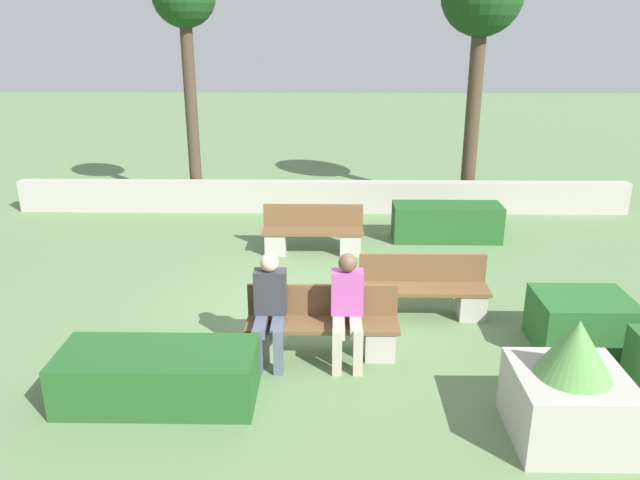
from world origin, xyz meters
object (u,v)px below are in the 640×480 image
object	(u,v)px
person_seated_man	(347,304)
tree_leftmost	(185,9)
person_seated_woman	(270,304)
tree_center_left	(482,3)
bench_left_side	(423,294)
bench_right_side	(313,235)
bench_front	(322,330)
planter_corner_left	(570,391)

from	to	relation	value
person_seated_man	tree_leftmost	size ratio (longest dim) A/B	0.26
person_seated_woman	tree_center_left	xyz separation A→B (m)	(3.78, 6.97, 3.52)
bench_left_side	bench_right_side	world-z (taller)	same
bench_right_side	tree_center_left	bearing A→B (deg)	47.94
person_seated_woman	tree_leftmost	xyz separation A→B (m)	(-2.25, 6.67, 3.41)
bench_left_side	person_seated_man	bearing A→B (deg)	-121.52
bench_left_side	person_seated_woman	bearing A→B (deg)	-138.48
tree_leftmost	person_seated_woman	bearing A→B (deg)	-71.38
person_seated_woman	bench_right_side	bearing A→B (deg)	83.77
bench_front	person_seated_man	xyz separation A→B (m)	(0.29, -0.14, 0.41)
planter_corner_left	tree_leftmost	size ratio (longest dim) A/B	0.25
person_seated_man	person_seated_woman	bearing A→B (deg)	-179.97
planter_corner_left	tree_leftmost	world-z (taller)	tree_leftmost
person_seated_man	tree_leftmost	bearing A→B (deg)	115.37
bench_front	bench_left_side	distance (m)	1.76
bench_left_side	bench_front	bearing A→B (deg)	-131.67
bench_front	tree_leftmost	xyz separation A→B (m)	(-2.87, 6.53, 3.82)
bench_left_side	planter_corner_left	bearing A→B (deg)	-59.71
bench_right_side	tree_leftmost	world-z (taller)	tree_leftmost
planter_corner_left	bench_right_side	bearing A→B (deg)	116.49
tree_center_left	bench_right_side	bearing A→B (deg)	-136.24
bench_left_side	tree_center_left	xyz separation A→B (m)	(1.78, 5.74, 3.94)
bench_front	person_seated_woman	bearing A→B (deg)	-167.56
bench_left_side	tree_center_left	distance (m)	7.19
planter_corner_left	tree_leftmost	distance (m)	10.34
person_seated_woman	planter_corner_left	xyz separation A→B (m)	(3.01, -1.48, -0.20)
bench_front	bench_left_side	size ratio (longest dim) A/B	1.05
bench_front	tree_leftmost	bearing A→B (deg)	113.70
tree_leftmost	bench_left_side	bearing A→B (deg)	-51.98
person_seated_woman	planter_corner_left	size ratio (longest dim) A/B	1.04
tree_leftmost	person_seated_man	bearing A→B (deg)	-64.63
bench_left_side	tree_leftmost	bearing A→B (deg)	137.91
tree_leftmost	tree_center_left	xyz separation A→B (m)	(6.03, 0.31, 0.11)
bench_left_side	planter_corner_left	world-z (taller)	planter_corner_left
bench_left_side	tree_center_left	size ratio (longest dim) A/B	0.33
bench_right_side	tree_center_left	distance (m)	6.11
person_seated_woman	tree_leftmost	size ratio (longest dim) A/B	0.26
bench_right_side	person_seated_woman	xyz separation A→B (m)	(-0.41, -3.74, 0.41)
tree_center_left	person_seated_man	bearing A→B (deg)	-112.36
planter_corner_left	tree_center_left	xyz separation A→B (m)	(0.77, 8.45, 3.73)
bench_right_side	tree_center_left	xyz separation A→B (m)	(3.38, 3.23, 3.94)
bench_front	tree_center_left	size ratio (longest dim) A/B	0.35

